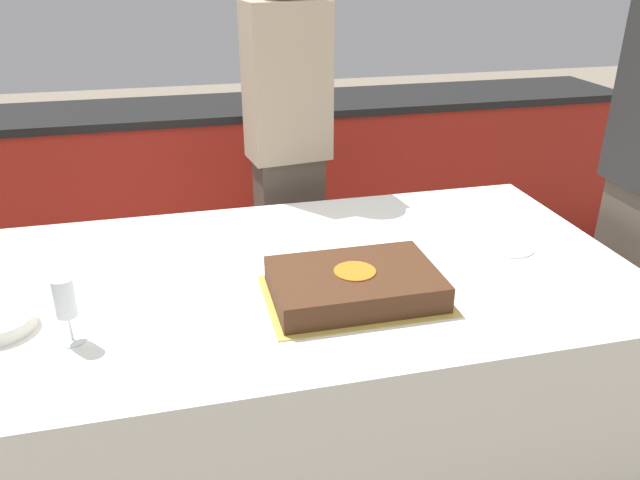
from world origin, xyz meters
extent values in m
plane|color=gray|center=(0.00, 0.00, 0.00)|extent=(14.00, 14.00, 0.00)
cube|color=#A82319|center=(0.00, 1.64, 0.44)|extent=(4.40, 0.55, 0.88)
cube|color=black|center=(0.00, 1.64, 0.90)|extent=(4.40, 0.58, 0.04)
cube|color=white|center=(0.00, 0.00, 0.38)|extent=(2.07, 1.14, 0.75)
cube|color=gold|center=(0.11, -0.19, 0.76)|extent=(0.51, 0.36, 0.00)
cube|color=#472816|center=(0.11, -0.19, 0.80)|extent=(0.47, 0.32, 0.08)
cylinder|color=orange|center=(0.11, -0.19, 0.84)|extent=(0.12, 0.12, 0.00)
cylinder|color=white|center=(-0.65, -0.24, 0.76)|extent=(0.07, 0.07, 0.00)
cylinder|color=white|center=(-0.65, -0.24, 0.79)|extent=(0.01, 0.01, 0.07)
cylinder|color=white|center=(-0.65, -0.24, 0.88)|extent=(0.05, 0.05, 0.10)
cylinder|color=white|center=(0.11, 0.13, 0.76)|extent=(0.17, 0.17, 0.00)
cylinder|color=white|center=(0.71, 0.00, 0.76)|extent=(0.17, 0.17, 0.00)
cube|color=#4C4238|center=(0.11, 0.79, 0.44)|extent=(0.30, 0.20, 0.87)
cube|color=tan|center=(0.11, 0.79, 1.18)|extent=(0.35, 0.24, 0.62)
cube|color=#4C4238|center=(1.25, 0.00, 0.46)|extent=(0.16, 0.33, 0.91)
camera|label=1|loc=(-0.35, -1.69, 1.66)|focal=35.00mm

